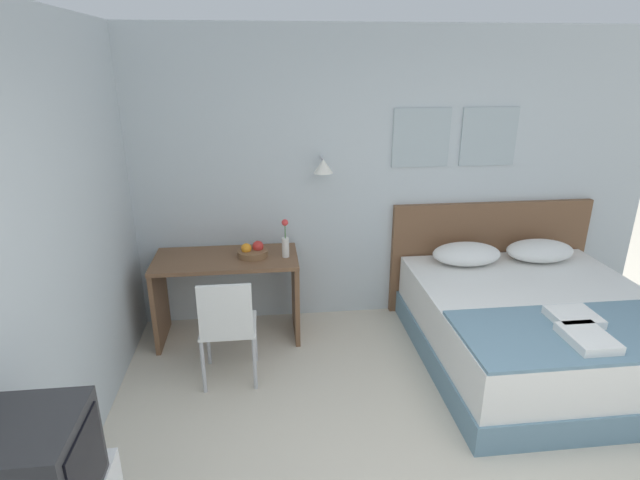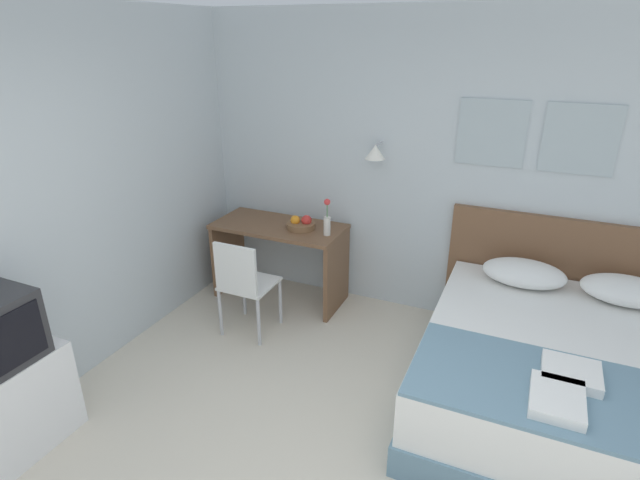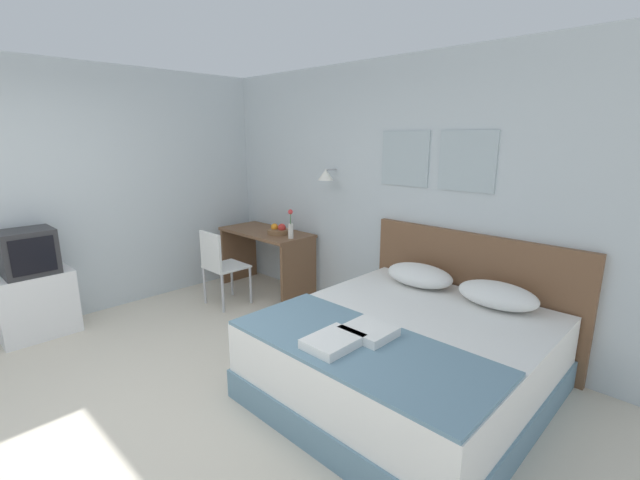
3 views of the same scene
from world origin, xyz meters
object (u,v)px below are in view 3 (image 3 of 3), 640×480
pillow_right (497,295)px  throw_blanket (359,345)px  bed (406,357)px  fruit_bowl (278,230)px  folded_towel_mid_bed (333,341)px  desk (266,249)px  folded_towel_near_foot (369,331)px  pillow_left (419,275)px  desk_chair (219,262)px  tv_stand (37,305)px  television (28,252)px  flower_vase (291,227)px  headboard (469,292)px

pillow_right → throw_blanket: pillow_right is taller
bed → fruit_bowl: bearing=162.9°
pillow_right → throw_blanket: size_ratio=0.35×
folded_towel_mid_bed → desk: (-2.42, 1.40, -0.11)m
folded_towel_near_foot → pillow_left: bearing=105.7°
desk_chair → fruit_bowl: fruit_bowl is taller
tv_stand → television: size_ratio=1.47×
flower_vase → folded_towel_near_foot: bearing=-28.7°
folded_towel_mid_bed → pillow_right: bearing=72.4°
television → pillow_right: bearing=34.8°
fruit_bowl → flower_vase: flower_vase is taller
folded_towel_near_foot → fruit_bowl: (-2.26, 1.13, 0.16)m
folded_towel_near_foot → desk: size_ratio=0.26×
flower_vase → television: (-1.10, -2.33, -0.05)m
pillow_left → fruit_bowl: (-1.94, -0.02, 0.12)m
bed → television: television is taller
folded_towel_mid_bed → television: (-3.00, -0.98, 0.20)m
headboard → desk: 2.54m
pillow_right → desk_chair: size_ratio=0.71×
headboard → pillow_right: bearing=-38.2°
bed → throw_blanket: (-0.00, -0.57, 0.31)m
fruit_bowl → headboard: bearing=7.5°
headboard → folded_towel_mid_bed: headboard is taller
bed → pillow_right: 0.90m
bed → pillow_left: pillow_left is taller
bed → folded_towel_near_foot: bearing=-93.8°
pillow_left → desk_chair: size_ratio=0.71×
pillow_left → throw_blanket: size_ratio=0.35×
pillow_left → throw_blanket: 1.34m
throw_blanket → desk_chair: size_ratio=2.03×
tv_stand → fruit_bowl: bearing=71.1°
desk_chair → fruit_bowl: (0.19, 0.72, 0.29)m
flower_vase → tv_stand: size_ratio=0.51×
pillow_right → tv_stand: bearing=-145.2°
throw_blanket → pillow_left: bearing=105.3°
folded_towel_near_foot → pillow_right: bearing=71.7°
folded_towel_mid_bed → headboard: bearing=86.6°
television → desk_chair: bearing=69.4°
folded_towel_near_foot → fruit_bowl: size_ratio=1.20×
television → desk: bearing=76.2°
desk → desk_chair: bearing=-86.7°
flower_vase → bed: bearing=-18.0°
folded_towel_near_foot → desk: desk is taller
throw_blanket → folded_towel_mid_bed: (-0.10, -0.14, 0.04)m
bed → fruit_bowl: 2.45m
desk → television: size_ratio=2.75×
bed → desk_chair: desk_chair is taller
folded_towel_near_foot → tv_stand: folded_towel_near_foot is taller
tv_stand → television: 0.53m
fruit_bowl → television: television is taller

